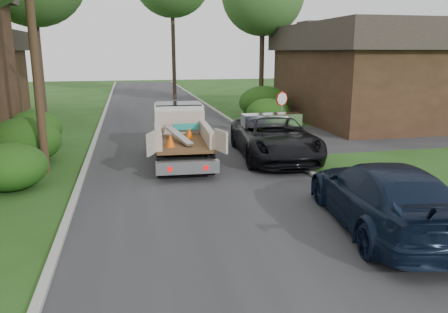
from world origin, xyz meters
name	(u,v)px	position (x,y,z in m)	size (l,w,h in m)	color
ground	(216,206)	(0.00, 0.00, 0.00)	(120.00, 120.00, 0.00)	#213F12
road	(177,140)	(0.00, 10.00, 0.00)	(8.00, 90.00, 0.02)	#28282B
side_street	(399,134)	(12.00, 9.00, 0.01)	(16.00, 7.00, 0.02)	#28282B
curb_left	(94,143)	(-4.10, 10.00, 0.06)	(0.20, 90.00, 0.12)	#9E9E99
curb_right	(255,136)	(4.10, 10.00, 0.06)	(0.20, 90.00, 0.12)	#9E9E99
stop_sign	(282,105)	(5.20, 9.00, 1.78)	(0.71, 0.32, 2.48)	slate
utility_pole	(33,29)	(-5.48, 4.98, 5.17)	(2.42, 1.25, 10.00)	#382619
house_right	(371,72)	(13.00, 14.00, 3.16)	(9.72, 12.96, 6.20)	#332115
hedge_left_a	(10,167)	(-6.20, 3.00, 0.77)	(2.34, 2.34, 1.53)	#153E0E
hedge_left_b	(24,141)	(-6.50, 6.50, 0.94)	(2.86, 2.86, 1.87)	#153E0E
hedge_left_c	(34,129)	(-6.80, 10.00, 0.85)	(2.60, 2.60, 1.70)	#153E0E
hedge_right_a	(268,113)	(5.80, 13.00, 0.85)	(2.60, 2.60, 1.70)	#153E0E
hedge_right_b	(264,103)	(6.50, 16.00, 1.10)	(3.38, 3.38, 2.21)	#153E0E
flatbed_truck	(180,130)	(-0.27, 6.23, 1.20)	(2.73, 5.95, 2.21)	black
black_pickup	(274,137)	(3.60, 5.38, 0.89)	(2.96, 6.42, 1.78)	black
navy_suv	(383,196)	(3.80, -2.50, 0.86)	(2.41, 5.93, 1.72)	black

